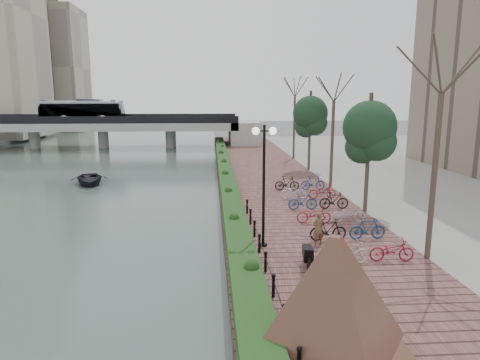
{
  "coord_description": "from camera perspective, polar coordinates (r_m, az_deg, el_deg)",
  "views": [
    {
      "loc": [
        -0.51,
        -13.55,
        6.77
      ],
      "look_at": [
        1.14,
        10.89,
        2.0
      ],
      "focal_mm": 32.0,
      "sensor_mm": 36.0,
      "label": 1
    }
  ],
  "objects": [
    {
      "name": "river_water",
      "position": [
        41.74,
        -24.12,
        0.72
      ],
      "size": [
        30.0,
        130.0,
        0.02
      ],
      "primitive_type": "cube",
      "color": "#41514B",
      "rests_on": "ground"
    },
    {
      "name": "chain_fence",
      "position": [
        16.75,
        2.99,
        -9.69
      ],
      "size": [
        0.1,
        14.1,
        0.7
      ],
      "color": "black",
      "rests_on": "promenade"
    },
    {
      "name": "motorcycle",
      "position": [
        16.44,
        8.99,
        -9.66
      ],
      "size": [
        0.73,
        1.67,
        1.01
      ],
      "primitive_type": null,
      "rotation": [
        0.0,
        0.0,
        -0.14
      ],
      "color": "black",
      "rests_on": "promenade"
    },
    {
      "name": "ground",
      "position": [
        15.16,
        -1.57,
        -15.51
      ],
      "size": [
        220.0,
        220.0,
        0.0
      ],
      "primitive_type": "plane",
      "color": "#59595B",
      "rests_on": "ground"
    },
    {
      "name": "granite_monument",
      "position": [
        11.02,
        12.3,
        -14.71
      ],
      "size": [
        4.67,
        4.67,
        3.02
      ],
      "color": "#4B2D20",
      "rests_on": "promenade"
    },
    {
      "name": "street_trees",
      "position": [
        27.75,
        14.07,
        4.31
      ],
      "size": [
        3.2,
        37.12,
        6.8
      ],
      "color": "#35251F",
      "rests_on": "promenade"
    },
    {
      "name": "bridge",
      "position": [
        60.54,
        -18.35,
        7.24
      ],
      "size": [
        36.0,
        10.77,
        6.5
      ],
      "color": "gray",
      "rests_on": "ground"
    },
    {
      "name": "bicycle_parking",
      "position": [
        23.19,
        11.32,
        -3.67
      ],
      "size": [
        2.4,
        14.69,
        1.0
      ],
      "color": "silver",
      "rests_on": "promenade"
    },
    {
      "name": "promenade",
      "position": [
        32.05,
        4.31,
        -0.75
      ],
      "size": [
        8.0,
        75.0,
        0.5
      ],
      "primitive_type": "cube",
      "color": "brown",
      "rests_on": "ground"
    },
    {
      "name": "inland_pavement",
      "position": [
        37.78,
        29.1,
        -0.33
      ],
      "size": [
        24.0,
        75.0,
        0.5
      ],
      "primitive_type": "cube",
      "color": "gray",
      "rests_on": "ground"
    },
    {
      "name": "boat",
      "position": [
        35.63,
        -19.47,
        0.14
      ],
      "size": [
        3.88,
        4.67,
        0.84
      ],
      "primitive_type": "imported",
      "rotation": [
        0.0,
        0.0,
        0.28
      ],
      "color": "black",
      "rests_on": "river_water"
    },
    {
      "name": "hedge",
      "position": [
        34.1,
        -1.93,
        0.93
      ],
      "size": [
        1.1,
        56.0,
        0.6
      ],
      "primitive_type": "cube",
      "color": "#1A3C16",
      "rests_on": "promenade"
    },
    {
      "name": "pedestrian",
      "position": [
        18.68,
        10.36,
        -6.36
      ],
      "size": [
        0.64,
        0.54,
        1.49
      ],
      "primitive_type": "imported",
      "rotation": [
        0.0,
        0.0,
        3.54
      ],
      "color": "brown",
      "rests_on": "promenade"
    },
    {
      "name": "lamppost",
      "position": [
        17.67,
        3.22,
        2.62
      ],
      "size": [
        1.02,
        0.32,
        5.16
      ],
      "color": "black",
      "rests_on": "promenade"
    }
  ]
}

